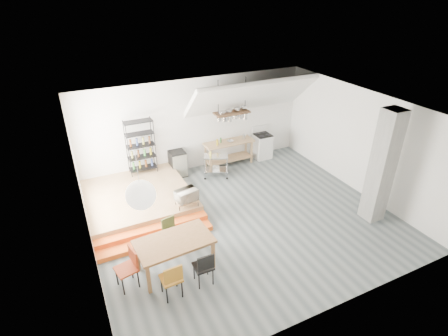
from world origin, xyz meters
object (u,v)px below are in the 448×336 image
stove (262,146)px  dining_table (174,244)px  rolling_cart (216,163)px  mini_fridge (178,164)px

stove → dining_table: bearing=-139.2°
stove → rolling_cart: 2.29m
stove → dining_table: (-4.85, -4.19, 0.24)m
stove → dining_table: size_ratio=0.67×
stove → dining_table: 6.41m
rolling_cart → mini_fridge: (-1.12, 0.68, -0.08)m
rolling_cart → mini_fridge: bearing=173.2°
mini_fridge → dining_table: bearing=-109.8°
stove → rolling_cart: (-2.20, -0.63, 0.04)m
mini_fridge → rolling_cart: bearing=-31.0°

